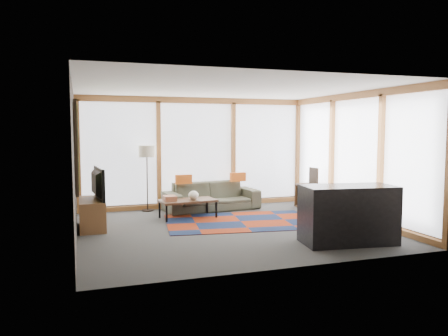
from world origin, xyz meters
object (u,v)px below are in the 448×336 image
object	(u,v)px
floor_lamp	(147,178)
tv_console	(92,214)
sofa	(212,196)
coffee_table	(188,209)
bookshelf	(327,202)
bar_counter	(348,214)
television	(93,184)

from	to	relation	value
floor_lamp	tv_console	world-z (taller)	floor_lamp
sofa	coffee_table	xyz separation A→B (m)	(-0.74, -0.75, -0.12)
bookshelf	coffee_table	bearing A→B (deg)	168.74
sofa	bar_counter	bearing A→B (deg)	-76.49
floor_lamp	tv_console	xyz separation A→B (m)	(-1.25, -1.45, -0.47)
sofa	television	world-z (taller)	television
bar_counter	television	bearing A→B (deg)	155.73
bar_counter	tv_console	bearing A→B (deg)	155.76
sofa	television	bearing A→B (deg)	-162.30
sofa	tv_console	bearing A→B (deg)	-162.98
floor_lamp	coffee_table	bearing A→B (deg)	-57.71
sofa	tv_console	world-z (taller)	sofa
sofa	bar_counter	world-z (taller)	bar_counter
bookshelf	bar_counter	bearing A→B (deg)	-113.96
coffee_table	tv_console	xyz separation A→B (m)	(-1.93, -0.37, 0.08)
bookshelf	floor_lamp	bearing A→B (deg)	155.47
tv_console	bar_counter	world-z (taller)	bar_counter
television	bar_counter	xyz separation A→B (m)	(3.88, -2.41, -0.37)
television	coffee_table	bearing A→B (deg)	-83.96
tv_console	sofa	bearing A→B (deg)	22.76
bookshelf	bar_counter	world-z (taller)	bar_counter
coffee_table	bookshelf	bearing A→B (deg)	-11.26
tv_console	bar_counter	distance (m)	4.62
tv_console	television	bearing A→B (deg)	-29.18
bookshelf	television	size ratio (longest dim) A/B	2.19
tv_console	bar_counter	size ratio (longest dim) A/B	0.74
sofa	bookshelf	bearing A→B (deg)	-36.83
floor_lamp	bookshelf	xyz separation A→B (m)	(3.65, -1.67, -0.46)
bookshelf	television	bearing A→B (deg)	177.65
floor_lamp	television	bearing A→B (deg)	-129.60
floor_lamp	television	world-z (taller)	floor_lamp
tv_console	bar_counter	xyz separation A→B (m)	(3.92, -2.43, 0.20)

